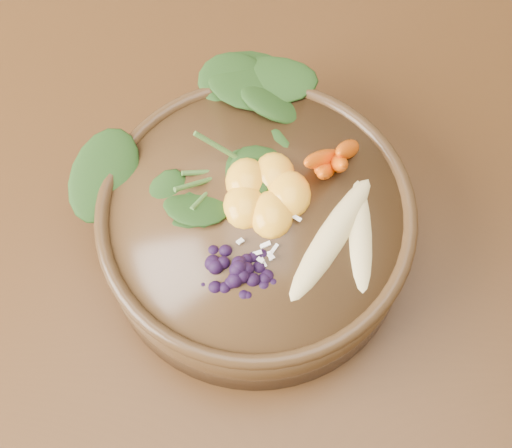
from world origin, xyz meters
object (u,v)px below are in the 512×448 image
(stoneware_bowl, at_px, (256,229))
(mandarin_cluster, at_px, (265,186))
(dining_table, at_px, (365,345))
(carrot_cluster, at_px, (342,135))
(kale_heap, at_px, (234,129))
(banana_halves, at_px, (348,229))
(blueberry_pile, at_px, (234,259))

(stoneware_bowl, bearing_deg, mandarin_cluster, 63.76)
(dining_table, height_order, carrot_cluster, carrot_cluster)
(dining_table, bearing_deg, mandarin_cluster, 142.03)
(kale_heap, bearing_deg, mandarin_cluster, -61.68)
(stoneware_bowl, height_order, banana_halves, banana_halves)
(dining_table, distance_m, kale_heap, 0.27)
(dining_table, relative_size, banana_halves, 11.26)
(carrot_cluster, height_order, banana_halves, carrot_cluster)
(dining_table, bearing_deg, blueberry_pile, 174.53)
(carrot_cluster, distance_m, mandarin_cluster, 0.08)
(carrot_cluster, bearing_deg, dining_table, -50.97)
(banana_halves, bearing_deg, dining_table, -29.49)
(stoneware_bowl, distance_m, carrot_cluster, 0.12)
(carrot_cluster, bearing_deg, stoneware_bowl, -123.69)
(stoneware_bowl, xyz_separation_m, banana_halves, (0.08, -0.02, 0.05))
(dining_table, height_order, kale_heap, kale_heap)
(stoneware_bowl, relative_size, mandarin_cluster, 3.15)
(kale_heap, xyz_separation_m, mandarin_cluster, (0.03, -0.05, -0.01))
(carrot_cluster, xyz_separation_m, banana_halves, (0.00, -0.08, -0.02))
(banana_halves, bearing_deg, mandarin_cluster, 170.25)
(kale_heap, bearing_deg, banana_halves, -43.45)
(dining_table, relative_size, blueberry_pile, 12.62)
(banana_halves, height_order, mandarin_cluster, mandarin_cluster)
(dining_table, xyz_separation_m, carrot_cluster, (-0.04, 0.12, 0.20))
(banana_halves, bearing_deg, blueberry_pile, -141.51)
(dining_table, distance_m, blueberry_pile, 0.23)
(mandarin_cluster, height_order, blueberry_pile, blueberry_pile)
(dining_table, distance_m, stoneware_bowl, 0.18)
(mandarin_cluster, bearing_deg, kale_heap, 118.32)
(carrot_cluster, bearing_deg, banana_halves, -66.94)
(dining_table, xyz_separation_m, banana_halves, (-0.04, 0.04, 0.18))
(blueberry_pile, bearing_deg, stoneware_bowl, 72.96)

